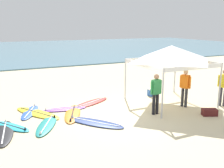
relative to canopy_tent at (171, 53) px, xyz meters
name	(u,v)px	position (x,y,z in m)	size (l,w,h in m)	color
ground_plane	(127,114)	(-2.56, -0.51, -2.39)	(80.00, 80.00, 0.00)	beige
sea	(27,49)	(-2.56, 30.56, -2.34)	(80.00, 36.00, 0.10)	#568499
canopy_tent	(171,53)	(0.00, 0.00, 0.00)	(3.22, 3.22, 2.75)	#B7B7BC
surfboard_blue	(30,112)	(-6.24, 1.39, -2.35)	(1.21, 1.94, 0.19)	blue
surfboard_navy	(94,122)	(-4.18, -0.89, -2.35)	(2.04, 2.31, 0.19)	navy
surfboard_teal	(47,125)	(-5.88, -0.35, -2.35)	(1.43, 2.19, 0.19)	#19847F
surfboard_red	(91,103)	(-3.38, 1.55, -2.35)	(2.20, 1.50, 0.19)	red
surfboard_purple	(64,109)	(-4.82, 1.16, -2.35)	(1.98, 0.80, 0.19)	purple
surfboard_cyan	(11,126)	(-7.09, 0.06, -2.35)	(1.46, 1.79, 0.19)	#23B2CC
surfboard_yellow	(37,113)	(-5.97, 1.12, -2.35)	(1.88, 2.52, 0.19)	yellow
surfboard_black	(4,132)	(-7.35, -0.42, -2.35)	(0.89, 2.39, 0.19)	black
surfboard_orange	(73,114)	(-4.64, 0.43, -2.35)	(1.43, 2.36, 0.19)	orange
person_orange	(185,86)	(0.29, -0.73, -1.40)	(0.33, 0.52, 1.71)	#2D2D33
person_green	(156,91)	(-1.48, -1.01, -1.40)	(0.55, 0.24, 1.71)	black
person_yellow	(224,85)	(1.98, -1.39, -1.40)	(0.37, 0.49, 1.71)	#383842
gear_bag_near_tent	(209,112)	(0.46, -2.11, -2.25)	(0.60, 0.32, 0.28)	#4C1919
cooler_box	(153,92)	(0.05, 1.43, -2.19)	(0.50, 0.36, 0.39)	#2D60B7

